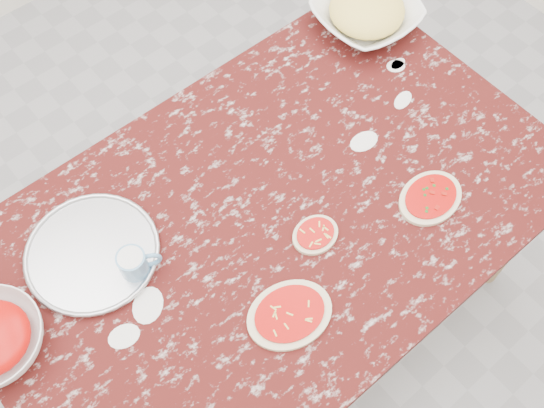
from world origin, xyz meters
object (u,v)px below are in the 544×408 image
at_px(worktable, 272,227).
at_px(pizza_tray, 93,254).
at_px(cheese_bowl, 366,15).
at_px(flour_mug, 135,264).

bearing_deg(worktable, pizza_tray, 154.84).
relative_size(worktable, cheese_bowl, 5.01).
relative_size(worktable, pizza_tray, 4.68).
height_order(worktable, pizza_tray, pizza_tray).
relative_size(cheese_bowl, flour_mug, 3.00).
xyz_separation_m(worktable, flour_mug, (-0.37, 0.09, 0.13)).
xyz_separation_m(pizza_tray, flour_mug, (0.06, -0.11, 0.04)).
bearing_deg(pizza_tray, flour_mug, -60.75).
distance_m(pizza_tray, cheese_bowl, 1.12).
height_order(worktable, flour_mug, flour_mug).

